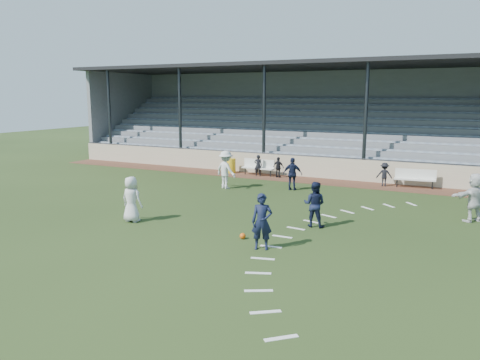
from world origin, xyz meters
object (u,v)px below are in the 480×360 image
Objects in this scene: bench_left at (259,166)px; player_navy_lead at (262,222)px; bench_right at (415,177)px; player_white_lead at (132,199)px; trash_bin at (231,166)px; football at (243,236)px.

player_navy_lead reaches higher than bench_left.
bench_right is 1.19× the size of player_white_lead.
bench_left is at bearing -1.36° from trash_bin.
bench_right is at bearing 56.38° from player_navy_lead.
bench_left is at bearing 174.67° from bench_right.
player_white_lead is 5.71m from player_navy_lead.
player_navy_lead is at bearing -61.12° from bench_left.
bench_left is at bearing 95.14° from player_navy_lead.
bench_left is 13.43m from player_navy_lead.
player_white_lead is (-4.67, 0.07, 0.76)m from football.
bench_right is at bearing 0.73° from trash_bin.
player_navy_lead is at bearing -58.46° from trash_bin.
player_navy_lead is (5.65, -12.18, 0.29)m from bench_left.
bench_right is 10.23× the size of football.
bench_right reaches higher than trash_bin.
player_navy_lead is at bearing -34.02° from football.
trash_bin is 14.35m from player_navy_lead.
trash_bin is 13.27m from football.
bench_left is 1.16× the size of player_navy_lead.
football is 0.11× the size of player_navy_lead.
bench_left is 2.32× the size of trash_bin.
football is 0.12× the size of player_white_lead.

